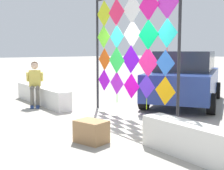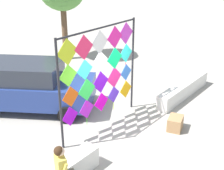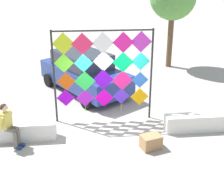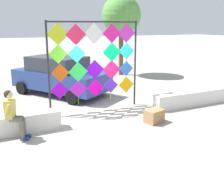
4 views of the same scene
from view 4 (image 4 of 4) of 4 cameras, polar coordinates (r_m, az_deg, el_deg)
The scene contains 8 objects.
ground at distance 9.23m, azimuth -0.70°, elevation -6.84°, with size 120.00×120.00×0.00m, color #9E998E.
plaza_ledge_left at distance 8.20m, azimuth -23.41°, elevation -8.46°, with size 3.44×0.44×0.58m, color silver.
plaza_ledge_right at distance 10.82m, azimuth 17.25°, elevation -2.82°, with size 3.44×0.44×0.58m, color silver.
kite_display_rack at distance 9.48m, azimuth -3.87°, elevation 5.95°, with size 3.44×0.13×3.31m.
seated_vendor at distance 7.68m, azimuth -20.98°, elevation -5.40°, with size 0.68×0.59×1.42m.
parked_car at distance 12.15m, azimuth -11.47°, elevation 2.13°, with size 4.08×4.82×1.75m.
cardboard_box_large at distance 8.70m, azimuth 9.29°, elevation -6.76°, with size 0.60×0.44×0.44m, color #9E754C.
tree_far_right at distance 16.37m, azimuth 2.14°, elevation 15.37°, with size 2.41×2.45×4.94m.
Camera 4 is at (-3.52, -7.93, 3.16)m, focal length 41.41 mm.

